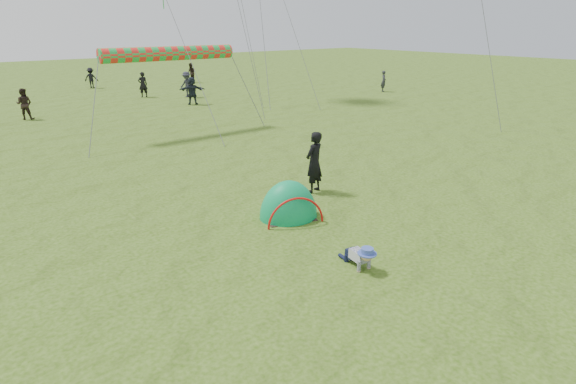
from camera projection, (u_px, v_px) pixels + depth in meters
ground at (373, 245)px, 10.65m from camera, size 140.00×140.00×0.00m
crawling_toddler at (360, 256)px, 9.58m from camera, size 0.62×0.81×0.57m
popup_tent at (288, 217)px, 12.22m from camera, size 1.92×1.75×2.06m
standing_adult at (314, 162)px, 13.73m from camera, size 0.79×0.62×1.91m
crowd_person_0 at (384, 81)px, 34.84m from camera, size 0.66×0.69×1.59m
crowd_person_3 at (187, 85)px, 32.13m from camera, size 1.05×1.32×1.79m
crowd_person_6 at (143, 85)px, 32.12m from camera, size 0.67×0.47×1.77m
crowd_person_7 at (24, 104)px, 24.53m from camera, size 1.03×0.96×1.69m
crowd_person_9 at (91, 78)px, 36.85m from camera, size 1.21×1.08×1.63m
crowd_person_11 at (192, 91)px, 29.15m from camera, size 1.71×1.23×1.78m
crowd_person_13 at (191, 73)px, 40.17m from camera, size 0.70×0.87×1.72m
rainbow_tube_kite at (170, 53)px, 20.54m from camera, size 6.33×0.64×0.64m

